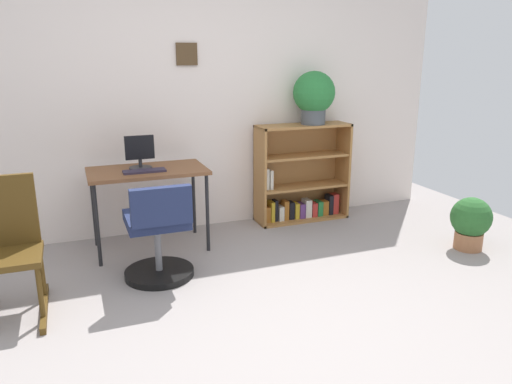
{
  "coord_description": "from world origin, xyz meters",
  "views": [
    {
      "loc": [
        -1.05,
        -2.33,
        1.61
      ],
      "look_at": [
        0.28,
        1.11,
        0.58
      ],
      "focal_mm": 34.08,
      "sensor_mm": 36.0,
      "label": 1
    }
  ],
  "objects": [
    {
      "name": "ground_plane",
      "position": [
        0.0,
        0.0,
        0.0
      ],
      "size": [
        6.24,
        6.24,
        0.0
      ],
      "primitive_type": "plane",
      "color": "gray"
    },
    {
      "name": "wall_back",
      "position": [
        -0.0,
        2.15,
        1.21
      ],
      "size": [
        5.2,
        0.12,
        2.42
      ],
      "color": "silver",
      "rests_on": "ground_plane"
    },
    {
      "name": "desk",
      "position": [
        -0.47,
        1.68,
        0.64
      ],
      "size": [
        0.97,
        0.55,
        0.7
      ],
      "color": "brown",
      "rests_on": "ground_plane"
    },
    {
      "name": "monitor",
      "position": [
        -0.52,
        1.73,
        0.83
      ],
      "size": [
        0.24,
        0.19,
        0.28
      ],
      "color": "#262628",
      "rests_on": "desk"
    },
    {
      "name": "keyboard",
      "position": [
        -0.51,
        1.58,
        0.71
      ],
      "size": [
        0.34,
        0.12,
        0.02
      ],
      "primitive_type": "cube",
      "color": "#2D2638",
      "rests_on": "desk"
    },
    {
      "name": "office_chair",
      "position": [
        -0.51,
        1.05,
        0.33
      ],
      "size": [
        0.52,
        0.55,
        0.76
      ],
      "color": "black",
      "rests_on": "ground_plane"
    },
    {
      "name": "rocking_chair",
      "position": [
        -1.5,
        0.92,
        0.45
      ],
      "size": [
        0.42,
        0.64,
        0.89
      ],
      "color": "#4A3311",
      "rests_on": "ground_plane"
    },
    {
      "name": "bookshelf_low",
      "position": [
        1.08,
        1.96,
        0.42
      ],
      "size": [
        0.94,
        0.3,
        0.97
      ],
      "color": "#A06D39",
      "rests_on": "ground_plane"
    },
    {
      "name": "potted_plant_on_shelf",
      "position": [
        1.18,
        1.9,
        1.25
      ],
      "size": [
        0.41,
        0.41,
        0.51
      ],
      "color": "#474C51",
      "rests_on": "bookshelf_low"
    },
    {
      "name": "potted_plant_floor",
      "position": [
        2.08,
        0.68,
        0.25
      ],
      "size": [
        0.34,
        0.34,
        0.46
      ],
      "color": "#9E6642",
      "rests_on": "ground_plane"
    }
  ]
}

